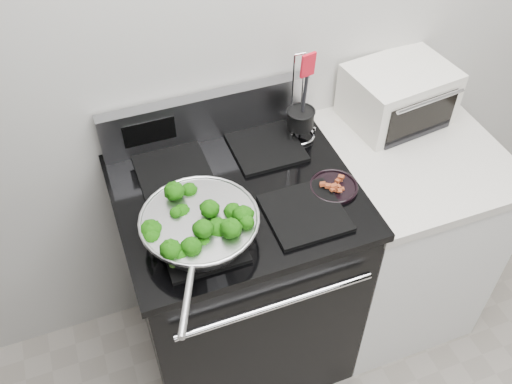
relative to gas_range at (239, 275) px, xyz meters
name	(u,v)px	position (x,y,z in m)	size (l,w,h in m)	color
back_wall	(285,16)	(0.30, 0.34, 0.86)	(4.00, 0.02, 2.70)	beige
gas_range	(239,275)	(0.00, 0.00, 0.00)	(0.79, 0.69, 1.13)	black
counter	(393,232)	(0.68, 0.00, -0.03)	(0.62, 0.68, 0.92)	white
skillet	(200,226)	(-0.16, -0.15, 0.52)	(0.36, 0.55, 0.08)	silver
broccoli_pile	(199,221)	(-0.16, -0.15, 0.54)	(0.28, 0.28, 0.10)	#093104
bacon_plate	(334,185)	(0.31, -0.10, 0.48)	(0.16, 0.16, 0.04)	black
utensil_holder	(300,123)	(0.31, 0.18, 0.53)	(0.11, 0.11, 0.35)	silver
toaster_oven	(398,95)	(0.71, 0.19, 0.54)	(0.40, 0.32, 0.21)	silver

